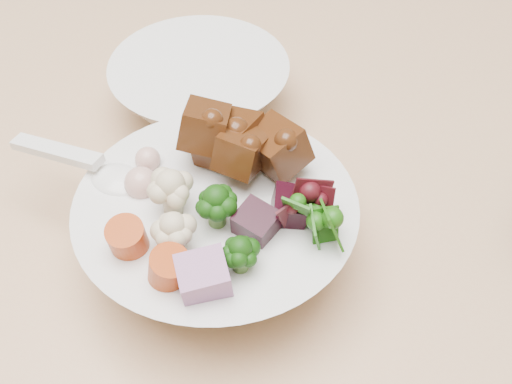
# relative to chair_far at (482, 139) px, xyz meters

# --- Properties ---
(chair_far) EXTENTS (0.44, 0.44, 0.79)m
(chair_far) POSITION_rel_chair_far_xyz_m (0.00, 0.00, 0.00)
(chair_far) COLOR tan
(chair_far) RESTS_ON ground
(food_bowl) EXTENTS (0.22, 0.22, 0.12)m
(food_bowl) POSITION_rel_chair_far_xyz_m (-0.13, -0.65, 0.38)
(food_bowl) COLOR white
(food_bowl) RESTS_ON dining_table
(soup_spoon) EXTENTS (0.13, 0.04, 0.02)m
(soup_spoon) POSITION_rel_chair_far_xyz_m (-0.22, -0.66, 0.41)
(soup_spoon) COLOR white
(soup_spoon) RESTS_ON food_bowl
(side_bowl) EXTENTS (0.17, 0.17, 0.06)m
(side_bowl) POSITION_rel_chair_far_xyz_m (-0.23, -0.50, 0.37)
(side_bowl) COLOR white
(side_bowl) RESTS_ON dining_table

